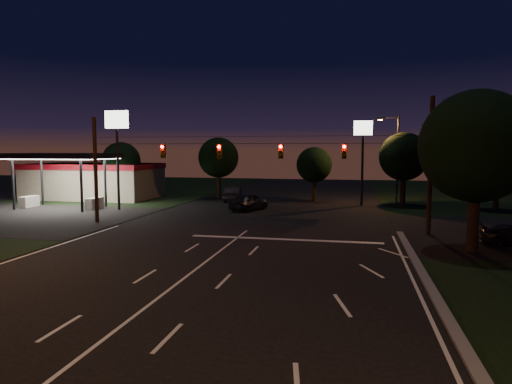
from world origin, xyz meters
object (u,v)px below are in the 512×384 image
(utility_pole_right, at_px, (428,235))
(tree_right_near, at_px, (476,148))
(car_oncoming_b, at_px, (233,194))
(car_oncoming_a, at_px, (249,202))

(utility_pole_right, xyz_separation_m, tree_right_near, (1.53, -4.83, 5.68))
(utility_pole_right, distance_m, car_oncoming_b, 24.20)
(tree_right_near, relative_size, car_oncoming_a, 1.88)
(tree_right_near, bearing_deg, car_oncoming_a, 137.90)
(car_oncoming_a, bearing_deg, tree_right_near, 156.96)
(utility_pole_right, relative_size, car_oncoming_a, 1.93)
(utility_pole_right, bearing_deg, tree_right_near, -72.47)
(tree_right_near, bearing_deg, utility_pole_right, 107.53)
(utility_pole_right, height_order, tree_right_near, tree_right_near)
(utility_pole_right, xyz_separation_m, car_oncoming_a, (-14.26, 9.43, 0.79))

